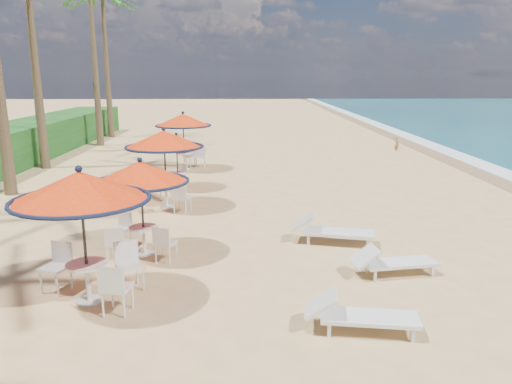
# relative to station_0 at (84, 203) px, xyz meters

# --- Properties ---
(ground) EXTENTS (160.00, 160.00, 0.00)m
(ground) POSITION_rel_station_0_xyz_m (5.05, -0.49, -1.94)
(ground) COLOR tan
(ground) RESTS_ON ground
(station_0) EXTENTS (2.55, 2.55, 2.66)m
(station_0) POSITION_rel_station_0_xyz_m (0.00, 0.00, 0.00)
(station_0) COLOR black
(station_0) RESTS_ON ground
(station_1) EXTENTS (2.28, 2.28, 2.38)m
(station_1) POSITION_rel_station_0_xyz_m (0.49, 2.52, -0.20)
(station_1) COLOR black
(station_1) RESTS_ON ground
(station_2) EXTENTS (2.52, 2.62, 2.63)m
(station_2) POSITION_rel_station_0_xyz_m (0.37, 6.96, -0.02)
(station_2) COLOR black
(station_2) RESTS_ON ground
(station_3) EXTENTS (2.05, 2.11, 2.14)m
(station_3) POSITION_rel_station_0_xyz_m (0.37, 9.75, -0.32)
(station_3) COLOR black
(station_3) RESTS_ON ground
(station_4) EXTENTS (2.53, 2.53, 2.64)m
(station_4) POSITION_rel_station_0_xyz_m (0.24, 13.75, -0.01)
(station_4) COLOR black
(station_4) RESTS_ON ground
(lounger_near) EXTENTS (1.98, 0.87, 0.69)m
(lounger_near) POSITION_rel_station_0_xyz_m (4.87, -1.29, -1.62)
(lounger_near) COLOR silver
(lounger_near) RESTS_ON ground
(lounger_mid) EXTENTS (1.94, 0.88, 0.67)m
(lounger_mid) POSITION_rel_station_0_xyz_m (6.14, 1.14, -1.63)
(lounger_mid) COLOR silver
(lounger_mid) RESTS_ON ground
(lounger_far) EXTENTS (2.22, 1.13, 0.76)m
(lounger_far) POSITION_rel_station_0_xyz_m (5.16, 3.25, -1.59)
(lounger_far) COLOR silver
(lounger_far) RESTS_ON ground
(palm_7) EXTENTS (5.00, 5.00, 9.60)m
(palm_7) POSITION_rel_station_0_xyz_m (-6.39, 26.04, 6.83)
(palm_7) COLOR brown
(palm_7) RESTS_ON ground
(person) EXTENTS (0.33, 0.39, 0.91)m
(person) POSITION_rel_station_0_xyz_m (11.54, 18.89, -1.49)
(person) COLOR #98694D
(person) RESTS_ON ground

